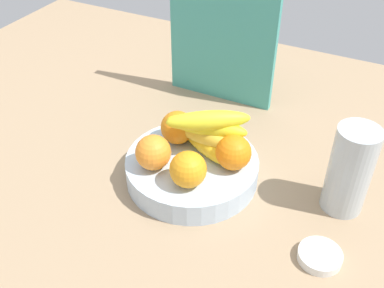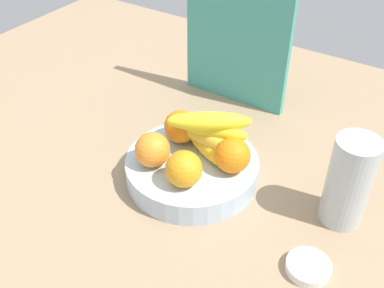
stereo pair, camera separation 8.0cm
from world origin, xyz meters
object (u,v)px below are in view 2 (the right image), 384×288
object	(u,v)px
orange_front_right	(184,169)
orange_back_left	(222,131)
jar_lid	(308,267)
orange_front_left	(152,150)
orange_back_right	(181,127)
fruit_bowl	(192,168)
banana_bunch	(207,132)
orange_center	(232,155)
cutting_board	(237,35)
thermos_tumbler	(349,182)

from	to	relation	value
orange_front_right	orange_back_left	distance (cm)	14.30
orange_front_right	jar_lid	size ratio (longest dim) A/B	0.93
orange_front_left	orange_back_left	bearing A→B (deg)	56.21
orange_front_left	orange_back_right	size ratio (longest dim) A/B	1.00
fruit_bowl	orange_back_right	distance (cm)	9.29
fruit_bowl	orange_front_left	xyz separation A→B (cm)	(-5.93, -5.41, 6.14)
banana_bunch	jar_lid	bearing A→B (deg)	-24.19
orange_center	jar_lid	world-z (taller)	orange_center
jar_lid	cutting_board	bearing A→B (deg)	132.04
thermos_tumbler	jar_lid	world-z (taller)	thermos_tumbler
orange_front_right	jar_lid	world-z (taller)	orange_front_right
fruit_bowl	banana_bunch	distance (cm)	8.71
orange_back_right	thermos_tumbler	size ratio (longest dim) A/B	0.39
banana_bunch	jar_lid	distance (cm)	32.62
cutting_board	jar_lid	world-z (taller)	cutting_board
orange_front_left	cutting_board	distance (cm)	39.18
orange_center	orange_back_left	size ratio (longest dim) A/B	1.00
fruit_bowl	orange_front_left	world-z (taller)	orange_front_left
orange_center	banana_bunch	xyz separation A→B (cm)	(-7.13, 1.88, 1.70)
orange_back_left	jar_lid	distance (cm)	32.70
banana_bunch	thermos_tumbler	xyz separation A→B (cm)	(28.91, 2.30, -1.11)
orange_back_right	cutting_board	size ratio (longest dim) A/B	0.20
orange_back_left	jar_lid	world-z (taller)	orange_back_left
orange_front_right	orange_center	world-z (taller)	same
jar_lid	orange_front_left	bearing A→B (deg)	173.94
thermos_tumbler	orange_center	bearing A→B (deg)	-169.14
orange_front_left	orange_back_left	distance (cm)	15.44
orange_center	orange_back_left	xyz separation A→B (cm)	(-5.72, 5.71, 0.00)
fruit_bowl	orange_back_left	distance (cm)	10.00
orange_front_right	cutting_board	size ratio (longest dim) A/B	0.20
banana_bunch	cutting_board	bearing A→B (deg)	107.61
cutting_board	orange_front_right	bearing A→B (deg)	-75.31
fruit_bowl	cutting_board	distance (cm)	36.93
thermos_tumbler	cutting_board	bearing A→B (deg)	144.99
orange_center	thermos_tumbler	bearing A→B (deg)	10.86
fruit_bowl	thermos_tumbler	bearing A→B (deg)	11.05
fruit_bowl	orange_center	world-z (taller)	orange_center
fruit_bowl	orange_front_right	bearing A→B (deg)	-69.26
orange_center	orange_back_right	xyz separation A→B (cm)	(-13.96, 2.47, 0.00)
orange_center	orange_back_right	world-z (taller)	same
fruit_bowl	cutting_board	xyz separation A→B (cm)	(-7.94, 32.58, 15.47)
orange_back_left	thermos_tumbler	distance (cm)	27.55
thermos_tumbler	jar_lid	xyz separation A→B (cm)	(-0.44, -15.08, -8.39)
orange_front_right	jar_lid	distance (cm)	28.31
fruit_bowl	orange_back_left	size ratio (longest dim) A/B	3.86
fruit_bowl	cutting_board	world-z (taller)	cutting_board
orange_center	orange_back_left	world-z (taller)	same
orange_center	jar_lid	xyz separation A→B (cm)	(21.34, -10.90, -7.80)
orange_back_left	orange_front_left	bearing A→B (deg)	-123.79
banana_bunch	orange_back_right	bearing A→B (deg)	175.08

